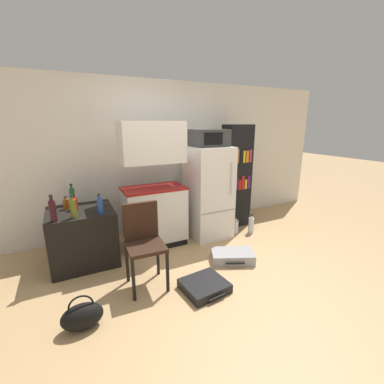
% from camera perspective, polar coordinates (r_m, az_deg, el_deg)
% --- Properties ---
extents(ground_plane, '(24.00, 24.00, 0.00)m').
position_cam_1_polar(ground_plane, '(3.12, 6.42, -19.84)').
color(ground_plane, tan).
extents(wall_back, '(6.40, 0.10, 2.45)m').
position_cam_1_polar(wall_back, '(4.47, -5.01, 7.86)').
color(wall_back, white).
rests_on(wall_back, ground_plane).
extents(side_table, '(0.79, 0.72, 0.72)m').
position_cam_1_polar(side_table, '(3.66, -23.05, -9.08)').
color(side_table, black).
rests_on(side_table, ground_plane).
extents(kitchen_hutch, '(0.90, 0.52, 1.81)m').
position_cam_1_polar(kitchen_hutch, '(3.77, -8.52, 0.22)').
color(kitchen_hutch, white).
rests_on(kitchen_hutch, ground_plane).
extents(refrigerator, '(0.62, 0.66, 1.44)m').
position_cam_1_polar(refrigerator, '(4.08, 3.63, -0.01)').
color(refrigerator, white).
rests_on(refrigerator, ground_plane).
extents(microwave, '(0.53, 0.42, 0.25)m').
position_cam_1_polar(microwave, '(3.95, 3.84, 11.91)').
color(microwave, '#333333').
rests_on(microwave, refrigerator).
extents(bookshelf, '(0.46, 0.32, 1.76)m').
position_cam_1_polar(bookshelf, '(4.53, 9.77, 3.41)').
color(bookshelf, black).
rests_on(bookshelf, ground_plane).
extents(bottle_blue_soda, '(0.06, 0.06, 0.25)m').
position_cam_1_polar(bottle_blue_soda, '(3.29, -19.75, -2.81)').
color(bottle_blue_soda, '#1E47A3').
rests_on(bottle_blue_soda, side_table).
extents(bottle_amber_beer, '(0.07, 0.07, 0.17)m').
position_cam_1_polar(bottle_amber_beer, '(3.63, -26.19, -2.37)').
color(bottle_amber_beer, brown).
rests_on(bottle_amber_beer, side_table).
extents(bottle_olive_oil, '(0.07, 0.07, 0.28)m').
position_cam_1_polar(bottle_olive_oil, '(3.25, -24.87, -3.29)').
color(bottle_olive_oil, '#566619').
rests_on(bottle_olive_oil, side_table).
extents(bottle_green_tall, '(0.07, 0.07, 0.28)m').
position_cam_1_polar(bottle_green_tall, '(3.80, -25.07, -0.77)').
color(bottle_green_tall, '#1E6028').
rests_on(bottle_green_tall, side_table).
extents(bottle_ketchup_red, '(0.08, 0.08, 0.19)m').
position_cam_1_polar(bottle_ketchup_red, '(3.56, -24.70, -2.34)').
color(bottle_ketchup_red, '#AD1914').
rests_on(bottle_ketchup_red, side_table).
extents(bottle_wine_dark, '(0.07, 0.07, 0.31)m').
position_cam_1_polar(bottle_wine_dark, '(3.22, -28.55, -3.63)').
color(bottle_wine_dark, black).
rests_on(bottle_wine_dark, side_table).
extents(chair, '(0.42, 0.42, 0.94)m').
position_cam_1_polar(chair, '(2.92, -10.74, -9.79)').
color(chair, black).
rests_on(chair, ground_plane).
extents(suitcase_large_flat, '(0.63, 0.52, 0.13)m').
position_cam_1_polar(suitcase_large_flat, '(3.55, 8.96, -13.95)').
color(suitcase_large_flat, '#99999E').
rests_on(suitcase_large_flat, ground_plane).
extents(suitcase_small_flat, '(0.50, 0.48, 0.10)m').
position_cam_1_polar(suitcase_small_flat, '(3.00, 2.78, -20.11)').
color(suitcase_small_flat, black).
rests_on(suitcase_small_flat, ground_plane).
extents(handbag, '(0.36, 0.20, 0.33)m').
position_cam_1_polar(handbag, '(2.71, -23.20, -24.02)').
color(handbag, black).
rests_on(handbag, ground_plane).
extents(water_bottle_front, '(0.10, 0.10, 0.29)m').
position_cam_1_polar(water_bottle_front, '(4.36, 9.62, -7.52)').
color(water_bottle_front, silver).
rests_on(water_bottle_front, ground_plane).
extents(water_bottle_middle, '(0.09, 0.09, 0.33)m').
position_cam_1_polar(water_bottle_middle, '(4.41, 12.99, -7.15)').
color(water_bottle_middle, silver).
rests_on(water_bottle_middle, ground_plane).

